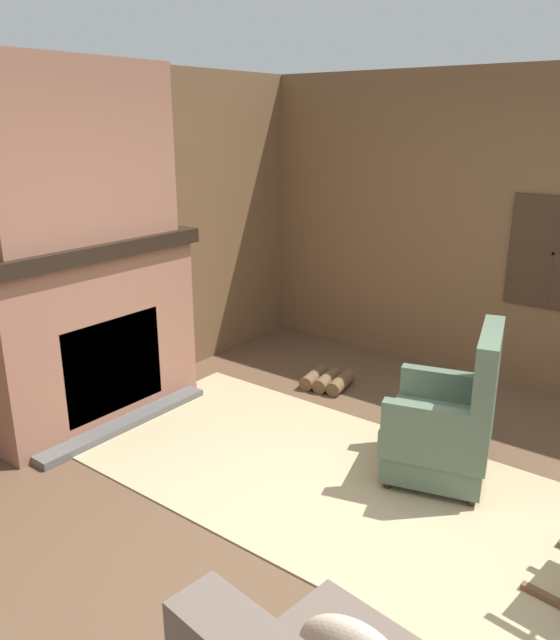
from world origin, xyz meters
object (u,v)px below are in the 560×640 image
(firewood_stack, at_px, (327,380))
(oil_lamp_vase, at_px, (15,238))
(armchair, at_px, (447,426))
(storage_case, at_px, (148,221))
(decorative_plate_on_mantel, at_px, (86,222))

(firewood_stack, bearing_deg, oil_lamp_vase, -118.73)
(firewood_stack, bearing_deg, armchair, -27.97)
(armchair, bearing_deg, firewood_stack, -43.80)
(storage_case, relative_size, decorative_plate_on_mantel, 0.96)
(armchair, distance_m, decorative_plate_on_mantel, 2.89)
(storage_case, bearing_deg, oil_lamp_vase, -90.01)
(storage_case, bearing_deg, firewood_stack, 39.31)
(armchair, xyz_separation_m, oil_lamp_vase, (-2.53, -1.32, 1.11))
(oil_lamp_vase, height_order, decorative_plate_on_mantel, decorative_plate_on_mantel)
(firewood_stack, xyz_separation_m, oil_lamp_vase, (-1.13, -2.06, 1.42))
(armchair, height_order, firewood_stack, armchair)
(firewood_stack, distance_m, oil_lamp_vase, 2.75)
(oil_lamp_vase, distance_m, decorative_plate_on_mantel, 0.57)
(armchair, distance_m, oil_lamp_vase, 3.06)
(oil_lamp_vase, height_order, storage_case, oil_lamp_vase)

